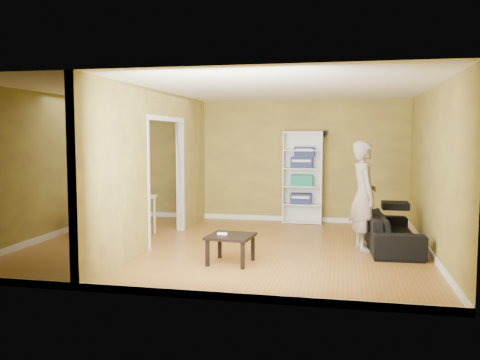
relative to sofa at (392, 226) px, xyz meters
name	(u,v)px	position (x,y,z in m)	size (l,w,h in m)	color
room_shell	(226,169)	(-2.70, -0.40, 0.92)	(6.50, 6.50, 6.50)	brown
partition	(157,168)	(-3.90, -0.40, 0.92)	(0.22, 5.50, 2.60)	#A9A038
wall_speaker	(325,133)	(-1.20, 2.29, 1.52)	(0.10, 0.10, 0.10)	black
sofa	(392,226)	(0.00, 0.00, 0.00)	(0.85, 1.97, 0.75)	black
person	(364,186)	(-0.47, -0.21, 0.66)	(0.59, 0.75, 2.08)	slate
bookshelf	(303,177)	(-1.64, 2.21, 0.59)	(0.82, 0.36, 1.94)	white
paper_box_navy_a	(301,198)	(-1.67, 2.16, 0.14)	(0.43, 0.28, 0.22)	navy
paper_box_teal	(302,180)	(-1.65, 2.16, 0.53)	(0.46, 0.30, 0.23)	teal
paper_box_navy_b	(302,162)	(-1.66, 2.16, 0.91)	(0.45, 0.30, 0.23)	navy
paper_box_navy_c	(305,153)	(-1.61, 2.16, 1.11)	(0.41, 0.27, 0.21)	navy
coffee_table	(231,239)	(-2.37, -1.49, -0.02)	(0.63, 0.63, 0.42)	black
game_controller	(222,234)	(-2.49, -1.49, 0.06)	(0.14, 0.04, 0.03)	white
dining_table	(120,201)	(-4.81, 0.08, 0.28)	(1.17, 0.78, 0.73)	beige
chair_left	(83,211)	(-5.52, 0.01, 0.07)	(0.41, 0.41, 0.90)	tan
chair_near	(111,215)	(-4.69, -0.56, 0.11)	(0.45, 0.45, 0.97)	tan
chair_far	(135,205)	(-4.79, 0.70, 0.11)	(0.44, 0.44, 0.96)	tan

